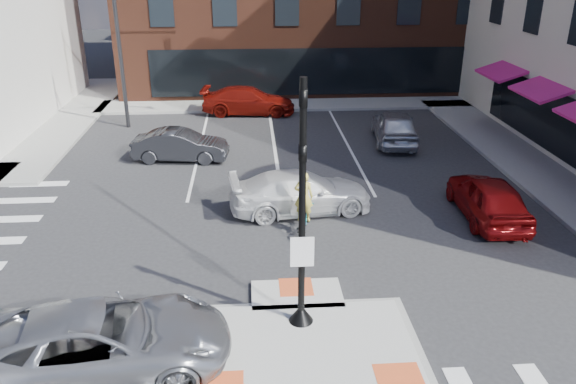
{
  "coord_description": "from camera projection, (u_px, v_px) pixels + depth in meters",
  "views": [
    {
      "loc": [
        -1.11,
        -10.97,
        8.42
      ],
      "look_at": [
        -0.06,
        4.05,
        2.0
      ],
      "focal_mm": 35.0,
      "sensor_mm": 36.0,
      "label": 1
    }
  ],
  "objects": [
    {
      "name": "ground",
      "position": [
        302.0,
        335.0,
        13.44
      ],
      "size": [
        120.0,
        120.0,
        0.0
      ],
      "primitive_type": "plane",
      "color": "#28282B",
      "rests_on": "ground"
    },
    {
      "name": "refuge_island",
      "position": [
        303.0,
        340.0,
        13.19
      ],
      "size": [
        5.4,
        4.65,
        0.13
      ],
      "color": "gray",
      "rests_on": "ground"
    },
    {
      "name": "sidewalk_e",
      "position": [
        539.0,
        171.0,
        23.28
      ],
      "size": [
        3.0,
        24.0,
        0.15
      ],
      "primitive_type": "cube",
      "color": "gray",
      "rests_on": "ground"
    },
    {
      "name": "sidewalk_n",
      "position": [
        318.0,
        104.0,
        33.79
      ],
      "size": [
        26.0,
        3.0,
        0.15
      ],
      "primitive_type": "cube",
      "color": "gray",
      "rests_on": "ground"
    },
    {
      "name": "signal_pole",
      "position": [
        302.0,
        240.0,
        12.88
      ],
      "size": [
        0.6,
        0.6,
        5.98
      ],
      "color": "black",
      "rests_on": "refuge_island"
    },
    {
      "name": "mast_arm_signal",
      "position": [
        198.0,
        3.0,
        27.3
      ],
      "size": [
        6.1,
        2.24,
        8.0
      ],
      "color": "black",
      "rests_on": "ground"
    },
    {
      "name": "silver_suv",
      "position": [
        97.0,
        343.0,
        11.93
      ],
      "size": [
        6.03,
        3.44,
        1.58
      ],
      "primitive_type": "imported",
      "rotation": [
        0.0,
        0.0,
        1.72
      ],
      "color": "#9D9EA3",
      "rests_on": "ground"
    },
    {
      "name": "red_sedan",
      "position": [
        488.0,
        197.0,
        19.09
      ],
      "size": [
        1.98,
        4.54,
        1.52
      ],
      "primitive_type": "imported",
      "rotation": [
        0.0,
        0.0,
        3.1
      ],
      "color": "maroon",
      "rests_on": "ground"
    },
    {
      "name": "white_pickup",
      "position": [
        301.0,
        192.0,
        19.62
      ],
      "size": [
        5.19,
        2.66,
        1.44
      ],
      "primitive_type": "imported",
      "rotation": [
        0.0,
        0.0,
        1.7
      ],
      "color": "silver",
      "rests_on": "ground"
    },
    {
      "name": "bg_car_dark",
      "position": [
        180.0,
        145.0,
        24.52
      ],
      "size": [
        4.25,
        1.85,
        1.36
      ],
      "primitive_type": "imported",
      "rotation": [
        0.0,
        0.0,
        1.47
      ],
      "color": "#26262B",
      "rests_on": "ground"
    },
    {
      "name": "bg_car_silver",
      "position": [
        394.0,
        126.0,
        26.81
      ],
      "size": [
        2.39,
        4.87,
        1.6
      ],
      "primitive_type": "imported",
      "rotation": [
        0.0,
        0.0,
        3.03
      ],
      "color": "silver",
      "rests_on": "ground"
    },
    {
      "name": "bg_car_red",
      "position": [
        248.0,
        101.0,
        31.66
      ],
      "size": [
        5.38,
        2.6,
        1.51
      ],
      "primitive_type": "imported",
      "rotation": [
        0.0,
        0.0,
        1.48
      ],
      "color": "maroon",
      "rests_on": "ground"
    },
    {
      "name": "cyclist",
      "position": [
        303.0,
        213.0,
        18.07
      ],
      "size": [
        0.92,
        1.75,
        2.13
      ],
      "rotation": [
        0.0,
        0.0,
        2.93
      ],
      "color": "#3F3F44",
      "rests_on": "ground"
    }
  ]
}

